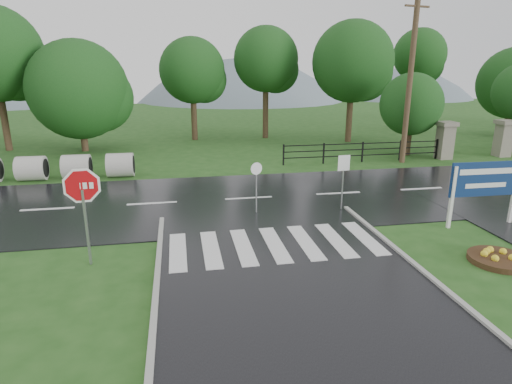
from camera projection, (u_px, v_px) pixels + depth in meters
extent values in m
plane|color=#224E1A|center=(329.00, 344.00, 8.71)|extent=(120.00, 120.00, 0.00)
cube|color=black|center=(249.00, 199.00, 18.14)|extent=(90.00, 8.00, 0.04)
cube|color=silver|center=(178.00, 251.00, 12.89)|extent=(0.50, 2.80, 0.02)
cube|color=silver|center=(211.00, 249.00, 13.06)|extent=(0.50, 2.80, 0.02)
cube|color=silver|center=(243.00, 246.00, 13.23)|extent=(0.50, 2.80, 0.02)
cube|color=silver|center=(275.00, 244.00, 13.41)|extent=(0.50, 2.80, 0.02)
cube|color=silver|center=(305.00, 242.00, 13.58)|extent=(0.50, 2.80, 0.02)
cube|color=silver|center=(335.00, 240.00, 13.75)|extent=(0.50, 2.80, 0.02)
cube|color=silver|center=(365.00, 238.00, 13.92)|extent=(0.50, 2.80, 0.02)
cube|color=gray|center=(445.00, 142.00, 25.76)|extent=(0.80, 0.80, 2.00)
cube|color=#6B6659|center=(447.00, 124.00, 25.44)|extent=(1.00, 1.00, 0.24)
cube|color=gray|center=(503.00, 140.00, 26.45)|extent=(0.80, 0.80, 2.00)
cube|color=#6B6659|center=(506.00, 122.00, 26.14)|extent=(1.00, 1.00, 0.24)
cube|color=black|center=(362.00, 155.00, 25.02)|extent=(9.50, 0.05, 0.05)
cube|color=black|center=(363.00, 149.00, 24.92)|extent=(9.50, 0.05, 0.05)
cube|color=black|center=(363.00, 143.00, 24.83)|extent=(9.50, 0.05, 0.05)
cube|color=black|center=(284.00, 155.00, 24.15)|extent=(0.08, 0.08, 1.20)
cube|color=black|center=(436.00, 149.00, 25.79)|extent=(0.08, 0.08, 1.20)
cube|color=black|center=(509.00, 146.00, 26.65)|extent=(0.08, 0.08, 1.20)
sphere|color=slate|center=(23.00, 193.00, 69.26)|extent=(40.00, 40.00, 40.00)
sphere|color=slate|center=(243.00, 198.00, 76.30)|extent=(48.00, 48.00, 48.00)
sphere|color=slate|center=(390.00, 168.00, 79.92)|extent=(36.00, 36.00, 36.00)
cylinder|color=#9E9B93|center=(32.00, 168.00, 20.96)|extent=(1.30, 1.20, 1.20)
cylinder|color=#9E9B93|center=(77.00, 167.00, 21.32)|extent=(1.30, 1.20, 1.20)
cylinder|color=#9E9B93|center=(120.00, 165.00, 21.69)|extent=(1.30, 1.20, 1.20)
cube|color=#939399|center=(87.00, 228.00, 11.88)|extent=(0.07, 0.07, 2.21)
cylinder|color=white|center=(82.00, 186.00, 11.55)|extent=(1.32, 0.19, 1.33)
cylinder|color=#A90B11|center=(82.00, 186.00, 11.53)|extent=(1.15, 0.18, 1.16)
cube|color=silver|center=(452.00, 198.00, 14.62)|extent=(0.11, 0.11, 2.20)
cube|color=navy|center=(486.00, 179.00, 14.66)|extent=(2.64, 0.11, 1.21)
cube|color=white|center=(488.00, 171.00, 14.55)|extent=(2.09, 0.05, 0.20)
cube|color=white|center=(486.00, 185.00, 14.69)|extent=(1.54, 0.04, 0.17)
cylinder|color=#332111|center=(498.00, 259.00, 12.30)|extent=(1.67, 1.67, 0.17)
cube|color=#939399|center=(342.00, 185.00, 16.43)|extent=(0.04, 0.04, 2.07)
cube|color=white|center=(344.00, 163.00, 16.16)|extent=(0.49, 0.07, 0.60)
cylinder|color=#939399|center=(256.00, 190.00, 16.11)|extent=(0.06, 0.06, 1.87)
cylinder|color=white|center=(256.00, 169.00, 15.85)|extent=(0.45, 0.15, 0.47)
cylinder|color=#473523|center=(410.00, 82.00, 23.76)|extent=(0.31, 0.31, 9.18)
cube|color=brown|center=(417.00, 6.00, 22.66)|extent=(1.61, 0.46, 0.10)
cylinder|color=#3D2B1C|center=(408.00, 134.00, 26.81)|extent=(0.43, 0.43, 2.64)
sphere|color=#133E14|center=(411.00, 104.00, 26.29)|extent=(3.81, 3.81, 3.81)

